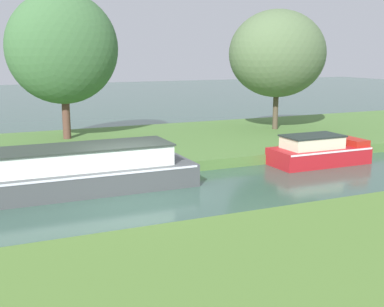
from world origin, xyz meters
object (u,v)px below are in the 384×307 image
at_px(red_barge, 319,151).
at_px(willow_tree_left, 63,48).
at_px(mooring_post_near, 105,158).
at_px(slate_narrowboat, 34,175).
at_px(willow_tree_centre, 278,54).

distance_m(red_barge, willow_tree_left, 12.43).
height_order(willow_tree_left, mooring_post_near, willow_tree_left).
height_order(red_barge, slate_narrowboat, slate_narrowboat).
bearing_deg(willow_tree_centre, red_barge, -108.53).
xyz_separation_m(slate_narrowboat, willow_tree_centre, (13.23, 6.47, 3.75)).
bearing_deg(willow_tree_centre, slate_narrowboat, -153.95).
height_order(willow_tree_left, willow_tree_centre, willow_tree_left).
bearing_deg(slate_narrowboat, willow_tree_left, 73.09).
bearing_deg(mooring_post_near, willow_tree_centre, 26.45).
bearing_deg(willow_tree_left, mooring_post_near, -88.74).
xyz_separation_m(slate_narrowboat, mooring_post_near, (2.55, 1.16, 0.13)).
relative_size(red_barge, mooring_post_near, 5.46).
height_order(red_barge, mooring_post_near, red_barge).
xyz_separation_m(willow_tree_left, willow_tree_centre, (10.83, -1.44, -0.25)).
distance_m(willow_tree_left, mooring_post_near, 7.79).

